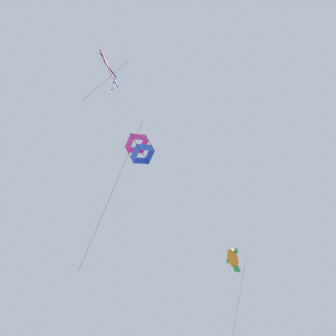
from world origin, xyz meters
TOP-DOWN VIEW (x-y plane):
  - kite_diamond_near_left at (-1.70, -7.64)m, footprint 2.30×2.18m
  - kite_box_mid_left at (-1.94, -4.85)m, footprint 2.76×2.01m
  - kite_fish_low_drifter at (-7.23, 7.74)m, footprint 2.51×2.08m

SIDE VIEW (x-z plane):
  - kite_box_mid_left at x=-1.94m, z-range 28.10..36.62m
  - kite_fish_low_drifter at x=-7.23m, z-range 31.37..41.45m
  - kite_diamond_near_left at x=-1.70m, z-range 34.22..41.53m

